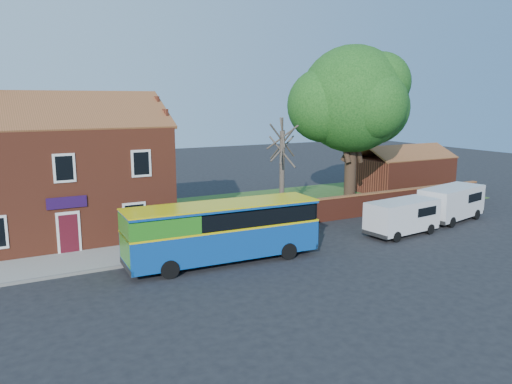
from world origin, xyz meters
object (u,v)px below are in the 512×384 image
van_far (451,202)px  large_tree (352,103)px  van_near (402,216)px  bus (217,230)px

van_far → large_tree: (-3.27, 6.80, 6.55)m
van_near → large_tree: size_ratio=0.41×
van_near → van_far: (5.50, 1.08, 0.11)m
large_tree → van_near: bearing=-105.8°
van_near → van_far: 5.61m
bus → van_far: bearing=4.1°
bus → van_near: (11.97, -0.47, -0.52)m
bus → large_tree: (14.20, 7.41, 6.14)m
van_near → bus: bearing=171.6°
bus → large_tree: size_ratio=0.82×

